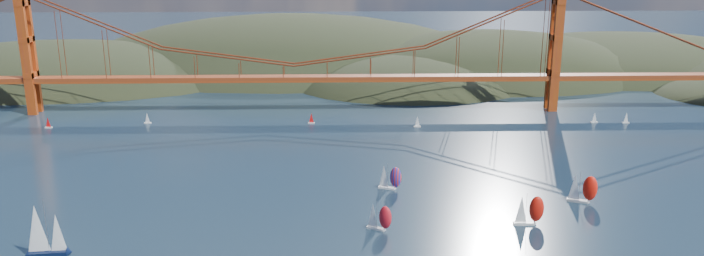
% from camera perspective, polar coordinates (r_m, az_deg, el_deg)
% --- Properties ---
extents(headlands, '(725.00, 225.00, 96.00)m').
position_cam_1_polar(headlands, '(420.21, 2.18, 3.16)').
color(headlands, black).
rests_on(headlands, ground).
extents(bridge, '(552.00, 12.00, 55.00)m').
position_cam_1_polar(bridge, '(315.02, -5.17, 7.08)').
color(bridge, maroon).
rests_on(bridge, ground).
extents(sloop_navy, '(10.32, 6.23, 15.61)m').
position_cam_1_polar(sloop_navy, '(194.03, -24.30, -7.81)').
color(sloop_navy, black).
rests_on(sloop_navy, ground).
extents(racer_0, '(7.53, 5.69, 8.51)m').
position_cam_1_polar(racer_0, '(192.99, 2.24, -7.37)').
color(racer_0, white).
rests_on(racer_0, ground).
extents(racer_1, '(8.45, 3.41, 9.75)m').
position_cam_1_polar(racer_1, '(202.31, 14.46, -6.58)').
color(racer_1, silver).
rests_on(racer_1, ground).
extents(racer_2, '(9.00, 6.15, 10.07)m').
position_cam_1_polar(racer_2, '(223.13, 18.57, -4.73)').
color(racer_2, silver).
rests_on(racer_2, ground).
extents(racer_rwb, '(7.85, 4.99, 8.78)m').
position_cam_1_polar(racer_rwb, '(222.72, 3.13, -4.10)').
color(racer_rwb, white).
rests_on(racer_rwb, ground).
extents(distant_boat_2, '(3.00, 2.00, 4.70)m').
position_cam_1_polar(distant_boat_2, '(319.57, -23.95, 0.42)').
color(distant_boat_2, silver).
rests_on(distant_boat_2, ground).
extents(distant_boat_3, '(3.00, 2.00, 4.70)m').
position_cam_1_polar(distant_boat_3, '(312.11, -16.65, 0.79)').
color(distant_boat_3, silver).
rests_on(distant_boat_3, ground).
extents(distant_boat_4, '(3.00, 2.00, 4.70)m').
position_cam_1_polar(distant_boat_4, '(318.51, 19.51, 0.84)').
color(distant_boat_4, silver).
rests_on(distant_boat_4, ground).
extents(distant_boat_5, '(3.00, 2.00, 4.70)m').
position_cam_1_polar(distant_boat_5, '(322.65, 21.83, 0.79)').
color(distant_boat_5, silver).
rests_on(distant_boat_5, ground).
extents(distant_boat_8, '(3.00, 2.00, 4.70)m').
position_cam_1_polar(distant_boat_8, '(294.79, 5.45, 0.53)').
color(distant_boat_8, silver).
rests_on(distant_boat_8, ground).
extents(distant_boat_9, '(3.00, 2.00, 4.70)m').
position_cam_1_polar(distant_boat_9, '(299.55, -3.40, 0.82)').
color(distant_boat_9, silver).
rests_on(distant_boat_9, ground).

